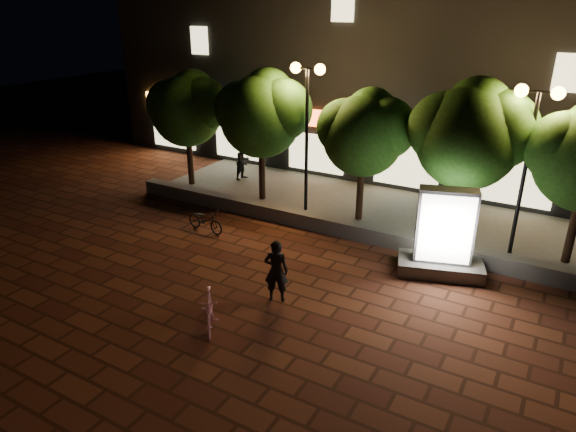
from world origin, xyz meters
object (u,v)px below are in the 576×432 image
Objects in this scene: tree_left at (263,111)px; scooter_parked at (205,220)px; tree_far_left at (188,106)px; street_lamp_right at (533,128)px; tree_mid at (366,130)px; ad_kiosk at (443,240)px; pedestrian at (243,162)px; street_lamp_left at (307,101)px; rider at (276,271)px; scooter_pink at (209,310)px; tree_right at (471,131)px.

tree_left reaches higher than scooter_parked.
tree_far_left is 0.93× the size of street_lamp_right.
ad_kiosk is (3.39, -2.42, -2.20)m from tree_mid.
tree_mid reaches higher than pedestrian.
rider is at bearing -69.13° from street_lamp_left.
scooter_pink is (6.86, -7.72, -2.84)m from tree_far_left.
scooter_parked is (-9.10, -3.18, -3.50)m from street_lamp_right.
ad_kiosk is 1.52× the size of rider.
scooter_pink is at bearing -48.39° from tree_far_left.
scooter_pink is at bearing -94.73° from tree_mid.
street_lamp_left is (-5.36, -0.26, 0.46)m from tree_right.
street_lamp_left is 6.86m from rider.
street_lamp_left reaches higher than tree_left.
tree_far_left is 2.75× the size of rider.
street_lamp_right is at bearing 54.19° from ad_kiosk.
rider is (0.75, 1.79, 0.39)m from scooter_pink.
tree_mid is at bearing -97.91° from pedestrian.
pedestrian is at bearing 26.05° from scooter_parked.
scooter_parked is (-4.26, 2.50, -0.45)m from rider.
ad_kiosk is at bearing -106.35° from pedestrian.
street_lamp_right is at bearing -3.04° from tree_mid.
scooter_pink is at bearing -127.24° from ad_kiosk.
rider is at bearing 30.69° from scooter_pink.
scooter_parked is (-2.10, -3.18, -3.63)m from street_lamp_left.
scooter_pink is at bearing -126.83° from street_lamp_right.
street_lamp_left is 6.58m from ad_kiosk.
scooter_pink is at bearing -66.51° from tree_left.
tree_right reaches higher than rider.
rider is (4.11, -5.94, -2.60)m from tree_left.
street_lamp_right is 2.95× the size of rider.
tree_right is (7.30, 0.00, 0.12)m from tree_left.
street_lamp_left is at bearing -28.01° from scooter_parked.
pedestrian is at bearing 170.61° from street_lamp_right.
scooter_pink is at bearing -79.29° from street_lamp_left.
pedestrian is at bearing 46.61° from tree_far_left.
tree_mid is 1.75× the size of ad_kiosk.
scooter_pink is (-0.64, -7.72, -2.76)m from tree_mid.
rider is at bearing -114.91° from scooter_parked.
tree_mid is at bearing -0.00° from tree_far_left.
tree_right reaches higher than scooter_parked.
pedestrian is (-6.03, 1.55, -2.37)m from tree_mid.
tree_far_left is 3.03× the size of pedestrian.
pedestrian is (-3.98, 1.82, -3.18)m from street_lamp_left.
street_lamp_left reaches higher than ad_kiosk.
scooter_pink is at bearing -135.21° from scooter_parked.
street_lamp_left reaches higher than tree_mid.
tree_far_left is at bearing 95.14° from scooter_pink.
pedestrian is (-9.42, 3.98, -0.17)m from ad_kiosk.
tree_right is at bearing 26.48° from scooter_pink.
tree_mid reaches higher than scooter_pink.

